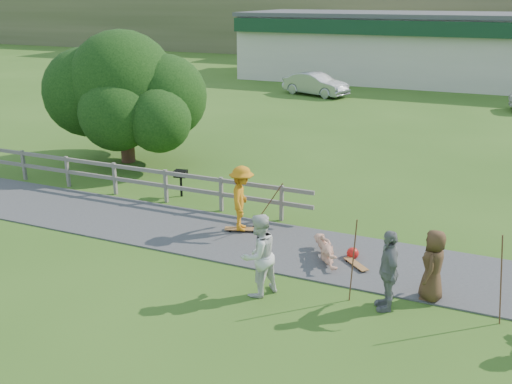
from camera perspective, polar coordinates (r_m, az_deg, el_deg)
ground at (r=15.22m, az=-9.07°, el=-5.97°), size 260.00×260.00×0.00m
path at (r=16.38m, az=-6.30°, el=-3.89°), size 34.00×3.00×0.04m
fence at (r=20.03m, az=-15.40°, el=1.99°), size 15.05×0.10×1.10m
strip_mall at (r=46.77m, az=19.46°, el=13.42°), size 32.50×10.75×5.10m
skater_rider at (r=15.91m, az=-1.43°, el=-0.98°), size 1.05×1.36×1.85m
skater_fallen at (r=14.59m, az=7.04°, el=-5.73°), size 1.60×1.11×0.59m
spectator_a at (r=12.64m, az=0.25°, el=-6.34°), size 1.07×1.16×1.91m
spectator_b at (r=12.43m, az=13.07°, el=-7.62°), size 0.80×1.15×1.81m
spectator_c at (r=13.07m, az=17.30°, el=-7.05°), size 0.56×0.83×1.64m
car_silver at (r=38.81m, az=5.98°, el=10.68°), size 4.80×2.93×1.49m
tree at (r=23.20m, az=-12.97°, el=7.76°), size 6.68×6.68×4.02m
bbq at (r=19.12m, az=-7.50°, el=0.86°), size 0.47×0.39×0.90m
longboard_rider at (r=16.23m, az=-1.41°, el=-3.87°), size 1.01×0.54×0.11m
longboard_fallen at (r=14.44m, az=9.95°, el=-7.26°), size 0.75×0.71×0.09m
helmet at (r=14.83m, az=9.64°, el=-6.04°), size 0.31×0.31×0.31m
pole_rider at (r=16.04m, az=1.11°, el=-0.99°), size 0.03×0.03×1.75m
pole_spec_left at (r=12.54m, az=9.68°, el=-6.81°), size 0.03×0.03×1.93m
pole_spec_right at (r=12.56m, az=23.30°, el=-8.11°), size 0.03×0.03×1.96m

